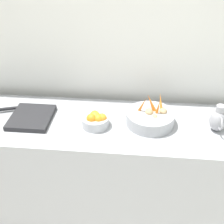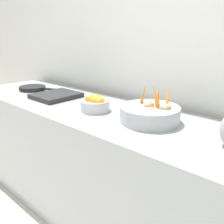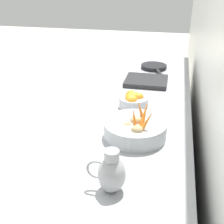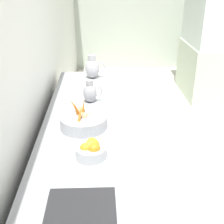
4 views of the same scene
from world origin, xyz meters
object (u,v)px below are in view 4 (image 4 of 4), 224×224
(metal_pitcher_short, at_px, (90,92))
(metal_pitcher_tall, at_px, (92,68))
(vegetable_colander, at_px, (83,121))
(orange_bowl, at_px, (91,149))

(metal_pitcher_short, bearing_deg, metal_pitcher_tall, 89.41)
(vegetable_colander, distance_m, metal_pitcher_short, 0.47)
(metal_pitcher_tall, bearing_deg, vegetable_colander, -92.25)
(vegetable_colander, xyz_separation_m, orange_bowl, (0.07, -0.39, 0.00))
(orange_bowl, distance_m, metal_pitcher_tall, 1.51)
(vegetable_colander, xyz_separation_m, metal_pitcher_short, (0.04, 0.47, 0.04))
(vegetable_colander, relative_size, metal_pitcher_tall, 1.39)
(vegetable_colander, bearing_deg, orange_bowl, -80.18)
(vegetable_colander, distance_m, metal_pitcher_tall, 1.12)
(orange_bowl, relative_size, metal_pitcher_short, 0.98)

